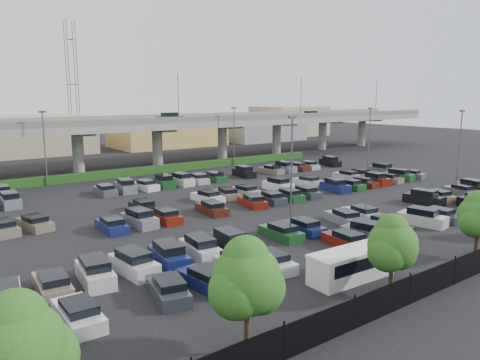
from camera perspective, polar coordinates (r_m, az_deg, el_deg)
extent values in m
plane|color=black|center=(55.28, 0.52, -2.59)|extent=(280.00, 280.00, 0.00)
cube|color=gray|center=(81.85, -13.26, 6.45)|extent=(150.00, 13.00, 1.10)
cube|color=slate|center=(76.11, -11.39, 7.05)|extent=(150.00, 0.50, 1.00)
cube|color=slate|center=(87.55, -14.95, 7.29)|extent=(150.00, 0.50, 1.00)
cylinder|color=gray|center=(79.03, -19.14, 3.19)|extent=(1.80, 1.80, 6.70)
cube|color=slate|center=(78.74, -19.27, 5.46)|extent=(2.60, 9.75, 0.50)
cylinder|color=gray|center=(84.29, -10.04, 4.00)|extent=(1.80, 1.80, 6.70)
cube|color=slate|center=(84.01, -10.10, 6.14)|extent=(2.60, 9.75, 0.50)
cylinder|color=gray|center=(91.41, -2.16, 4.63)|extent=(1.80, 1.80, 6.70)
cube|color=slate|center=(91.15, -2.18, 6.60)|extent=(2.60, 9.75, 0.50)
cylinder|color=gray|center=(99.99, 4.48, 5.09)|extent=(1.80, 1.80, 6.70)
cube|color=slate|center=(99.76, 4.50, 6.89)|extent=(2.60, 9.75, 0.50)
cylinder|color=gray|center=(109.70, 10.01, 5.42)|extent=(1.80, 1.80, 6.70)
cube|color=slate|center=(109.48, 10.06, 7.06)|extent=(2.60, 9.75, 0.50)
cylinder|color=gray|center=(120.25, 14.62, 5.65)|extent=(1.80, 1.80, 6.70)
cube|color=slate|center=(120.06, 14.69, 7.15)|extent=(2.60, 9.75, 0.50)
cube|color=#1B4D23|center=(81.71, -8.56, 7.36)|extent=(4.40, 1.82, 1.05)
cube|color=black|center=(81.68, -8.57, 7.93)|extent=(2.60, 1.60, 0.65)
cube|color=white|center=(102.29, 8.61, 7.85)|extent=(4.40, 1.82, 0.82)
cube|color=black|center=(102.27, 8.62, 8.20)|extent=(2.30, 1.60, 0.50)
cylinder|color=#4B4C51|center=(78.90, -7.54, 9.81)|extent=(0.14, 0.14, 8.00)
cylinder|color=#4B4C51|center=(95.79, 7.44, 9.87)|extent=(0.14, 0.14, 8.00)
cylinder|color=#4B4C51|center=(113.80, 16.28, 9.60)|extent=(0.14, 0.14, 8.00)
cube|color=#1A3F12|center=(76.23, -10.94, 1.20)|extent=(66.00, 1.60, 1.10)
cylinder|color=black|center=(23.13, 5.36, -18.97)|extent=(0.10, 0.10, 2.00)
cylinder|color=black|center=(26.40, 13.75, -15.35)|extent=(0.10, 0.10, 2.00)
cylinder|color=black|center=(30.14, 19.97, -12.37)|extent=(0.10, 0.10, 2.00)
cylinder|color=black|center=(34.21, 24.66, -9.97)|extent=(0.10, 0.10, 2.00)
sphere|color=#1E4F15|center=(18.59, -25.55, -18.16)|extent=(3.37, 3.37, 3.37)
sphere|color=#1E4F15|center=(19.08, -23.03, -19.24)|extent=(2.65, 2.65, 2.65)
sphere|color=#1E4F15|center=(18.28, -25.74, -15.30)|extent=(2.29, 2.29, 2.29)
cylinder|color=#332316|center=(23.56, 0.81, -18.09)|extent=(0.26, 0.26, 2.18)
sphere|color=#1E4F15|center=(22.42, 0.83, -12.08)|extent=(3.39, 3.39, 3.39)
sphere|color=#1E4F15|center=(23.18, 2.25, -12.94)|extent=(2.67, 2.67, 2.67)
sphere|color=#1E4F15|center=(22.14, -0.45, -13.40)|extent=(2.67, 2.67, 2.67)
sphere|color=#1E4F15|center=(22.18, 0.72, -9.64)|extent=(2.30, 2.30, 2.30)
cylinder|color=#332316|center=(30.83, 17.87, -11.77)|extent=(0.26, 0.26, 1.96)
sphere|color=#1E4F15|center=(30.03, 18.12, -7.53)|extent=(3.04, 3.04, 3.04)
sphere|color=#1E4F15|center=(30.81, 18.68, -8.18)|extent=(2.39, 2.39, 2.39)
sphere|color=#1E4F15|center=(29.62, 17.54, -8.41)|extent=(2.39, 2.39, 2.39)
sphere|color=#1E4F15|center=(29.88, 18.07, -5.88)|extent=(2.06, 2.06, 2.06)
cylinder|color=#332316|center=(40.02, 26.80, -7.28)|extent=(0.26, 0.26, 1.97)
sphere|color=#1E4F15|center=(39.40, 27.09, -3.93)|extent=(3.07, 3.07, 3.07)
sphere|color=#1E4F15|center=(38.92, 26.76, -4.57)|extent=(2.41, 2.41, 2.41)
sphere|color=#1E4F15|center=(39.30, 27.06, -2.65)|extent=(2.08, 2.08, 2.08)
cube|color=white|center=(32.95, 13.43, -10.19)|extent=(6.45, 2.36, 1.86)
cube|color=black|center=(32.80, 13.47, -9.46)|extent=(5.57, 2.38, 0.84)
cube|color=white|center=(32.60, 13.51, -8.48)|extent=(6.54, 2.45, 0.22)
cube|color=slate|center=(27.46, -24.79, -16.35)|extent=(1.88, 4.42, 0.82)
cube|color=black|center=(27.02, -24.80, -15.32)|extent=(1.63, 2.32, 0.50)
cube|color=silver|center=(28.04, -19.11, -15.39)|extent=(1.90, 4.43, 0.82)
cube|color=black|center=(27.60, -19.05, -14.36)|extent=(1.64, 2.33, 0.50)
cube|color=#2F343C|center=(29.92, -8.78, -13.24)|extent=(2.74, 4.69, 0.82)
cube|color=black|center=(29.52, -8.63, -12.25)|extent=(2.07, 2.60, 0.50)
cube|color=navy|center=(31.19, -4.21, -12.15)|extent=(2.22, 4.55, 0.82)
cube|color=black|center=(30.79, -4.03, -11.18)|extent=(1.81, 2.44, 0.50)
cube|color=#B3B2B7|center=(32.59, -0.07, -10.89)|extent=(2.15, 4.52, 1.05)
cube|color=black|center=(32.30, -0.07, -9.53)|extent=(1.79, 2.71, 0.65)
cube|color=silver|center=(34.24, 3.68, -10.05)|extent=(2.19, 4.54, 0.82)
cube|color=black|center=(33.89, 3.91, -9.14)|extent=(1.79, 2.43, 0.50)
cube|color=maroon|center=(39.82, 12.83, -7.36)|extent=(2.36, 4.59, 0.82)
cube|color=black|center=(39.52, 13.09, -6.55)|extent=(1.88, 2.48, 0.50)
cube|color=#4C4F53|center=(41.84, 15.30, -6.44)|extent=(2.68, 4.68, 1.05)
cube|color=black|center=(41.62, 15.36, -5.36)|extent=(2.10, 2.87, 0.65)
cube|color=black|center=(43.98, 17.53, -5.74)|extent=(1.90, 4.43, 1.05)
cube|color=black|center=(43.77, 17.58, -4.71)|extent=(1.65, 2.63, 0.65)
cube|color=silver|center=(48.43, 21.36, -4.52)|extent=(2.60, 4.66, 1.05)
cube|color=black|center=(48.24, 21.42, -3.58)|extent=(2.05, 2.85, 0.65)
cube|color=#2F343C|center=(50.76, 23.00, -4.11)|extent=(1.93, 4.44, 0.82)
cube|color=black|center=(50.52, 23.25, -3.45)|extent=(1.66, 2.34, 0.50)
cube|color=black|center=(57.88, 27.16, -2.62)|extent=(2.19, 4.54, 1.05)
cube|color=black|center=(57.72, 27.22, -1.83)|extent=(1.82, 2.73, 0.65)
cube|color=silver|center=(31.98, -26.75, -12.68)|extent=(2.49, 4.63, 0.82)
cube|color=black|center=(31.57, -26.78, -11.75)|extent=(1.94, 2.52, 0.50)
cube|color=#76695C|center=(32.48, -21.88, -11.95)|extent=(2.17, 4.53, 0.82)
cube|color=black|center=(32.07, -21.86, -11.03)|extent=(1.78, 2.42, 0.50)
cube|color=silver|center=(33.15, -17.23, -10.99)|extent=(2.36, 4.59, 1.05)
cube|color=black|center=(32.87, -17.31, -9.66)|extent=(1.91, 2.78, 0.65)
cube|color=silver|center=(34.08, -12.81, -10.19)|extent=(2.17, 4.53, 1.05)
cube|color=black|center=(33.80, -12.87, -8.89)|extent=(1.81, 2.72, 0.65)
cube|color=navy|center=(35.19, -8.67, -9.38)|extent=(2.38, 4.60, 1.05)
cube|color=black|center=(34.93, -8.71, -8.11)|extent=(1.93, 2.79, 0.65)
cube|color=silver|center=(36.48, -4.82, -8.58)|extent=(2.35, 4.59, 1.05)
cube|color=black|center=(36.23, -4.84, -7.35)|extent=(1.91, 2.78, 0.65)
cube|color=black|center=(37.93, -1.26, -7.81)|extent=(2.24, 4.56, 1.05)
cube|color=black|center=(37.68, -1.27, -6.62)|extent=(1.85, 2.74, 0.65)
cube|color=#1B4D23|center=(41.25, 5.01, -6.51)|extent=(2.00, 4.47, 0.82)
cube|color=black|center=(40.93, 5.21, -5.73)|extent=(1.69, 2.36, 0.50)
cube|color=navy|center=(43.06, 7.75, -5.85)|extent=(2.12, 4.51, 0.82)
cube|color=black|center=(42.76, 7.96, -5.09)|extent=(1.76, 2.40, 0.50)
cube|color=slate|center=(46.96, 12.57, -4.64)|extent=(2.77, 4.70, 0.82)
cube|color=black|center=(46.69, 12.78, -3.94)|extent=(2.08, 2.60, 0.50)
cube|color=silver|center=(49.03, 14.67, -4.10)|extent=(2.47, 4.63, 0.82)
cube|color=black|center=(48.76, 14.89, -3.43)|extent=(1.93, 2.52, 0.50)
cube|color=black|center=(57.84, 21.52, -2.21)|extent=(2.40, 4.61, 1.05)
cube|color=black|center=(57.68, 21.57, -1.41)|extent=(1.94, 2.79, 0.65)
cube|color=#76695C|center=(60.18, 22.90, -1.95)|extent=(2.63, 4.67, 0.82)
cube|color=black|center=(59.97, 23.10, -1.39)|extent=(2.02, 2.57, 0.50)
cube|color=#4C4F53|center=(64.92, 25.37, -1.29)|extent=(2.58, 4.66, 0.82)
cube|color=black|center=(64.72, 25.56, -0.77)|extent=(1.99, 2.55, 0.50)
cube|color=#481A13|center=(67.32, 26.48, -0.90)|extent=(2.70, 4.68, 1.05)
cube|color=black|center=(67.18, 26.53, -0.21)|extent=(2.11, 2.88, 0.65)
cube|color=navy|center=(44.82, -15.36, -5.49)|extent=(1.98, 4.46, 0.82)
cube|color=black|center=(44.47, -15.31, -4.76)|extent=(1.68, 2.36, 0.50)
cube|color=slate|center=(45.81, -12.16, -4.86)|extent=(2.13, 4.52, 1.05)
cube|color=black|center=(45.60, -12.20, -3.86)|extent=(1.78, 2.71, 0.65)
cube|color=maroon|center=(46.99, -9.11, -4.52)|extent=(1.98, 4.46, 0.82)
cube|color=black|center=(46.67, -9.01, -3.82)|extent=(1.68, 2.36, 0.50)
cube|color=#481A13|center=(49.69, -3.48, -3.59)|extent=(2.19, 4.54, 0.82)
cube|color=black|center=(49.38, -3.36, -2.93)|extent=(1.79, 2.43, 0.50)
cube|color=maroon|center=(52.82, 1.52, -2.74)|extent=(2.72, 4.69, 0.82)
cube|color=black|center=(52.53, 1.65, -2.11)|extent=(2.06, 2.59, 0.50)
cube|color=#2F343C|center=(54.52, 3.79, -2.35)|extent=(2.46, 4.62, 0.82)
cube|color=black|center=(54.24, 3.93, -1.74)|extent=(1.93, 2.51, 0.50)
cube|color=#1B4D23|center=(56.31, 5.92, -1.98)|extent=(2.32, 4.58, 0.82)
cube|color=black|center=(56.04, 6.07, -1.38)|extent=(1.86, 2.47, 0.50)
cube|color=#2F343C|center=(58.18, 7.91, -1.63)|extent=(2.13, 4.52, 0.82)
cube|color=black|center=(57.91, 8.06, -1.05)|extent=(1.76, 2.41, 0.50)
cube|color=navy|center=(62.08, 11.53, -0.88)|extent=(2.54, 4.65, 1.05)
cube|color=black|center=(61.93, 11.56, -0.14)|extent=(2.02, 2.83, 0.65)
cube|color=#1B4D23|center=(64.15, 13.17, -0.69)|extent=(1.89, 4.43, 0.82)
cube|color=black|center=(63.91, 13.33, -0.16)|extent=(1.64, 2.33, 0.50)
cube|color=#481A13|center=(66.25, 14.70, -0.42)|extent=(2.00, 4.47, 0.82)
cube|color=black|center=(66.02, 14.86, 0.10)|extent=(1.69, 2.36, 0.50)
cube|color=maroon|center=(68.38, 16.15, -0.06)|extent=(2.49, 4.63, 1.05)
cube|color=black|center=(68.24, 16.18, 0.61)|extent=(1.99, 2.82, 0.65)
cube|color=#76695C|center=(70.59, 17.50, 0.08)|extent=(2.27, 4.56, 0.82)
cube|color=black|center=(70.37, 17.65, 0.57)|extent=(1.83, 2.45, 0.50)
cube|color=#1B4D23|center=(72.79, 18.77, 0.40)|extent=(2.41, 4.61, 1.05)
cube|color=black|center=(72.67, 18.81, 1.04)|extent=(1.94, 2.80, 0.65)
cube|color=#4C4F53|center=(75.07, 19.96, 0.53)|extent=(2.59, 4.66, 0.82)
cube|color=black|center=(74.87, 20.11, 0.98)|extent=(1.99, 2.55, 0.50)
cube|color=#76695C|center=(47.44, -26.97, -5.38)|extent=(2.36, 4.59, 0.82)
cube|color=black|center=(47.10, -26.99, -4.70)|extent=(1.88, 2.48, 0.50)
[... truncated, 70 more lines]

